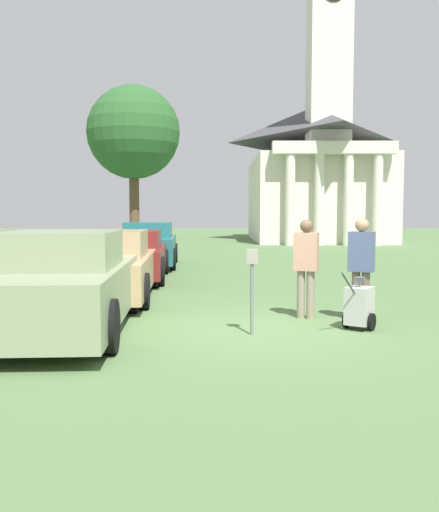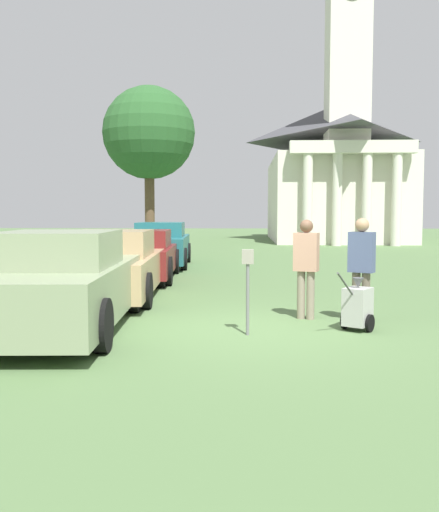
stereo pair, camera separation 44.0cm
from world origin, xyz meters
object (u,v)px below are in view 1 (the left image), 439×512
object	(u,v)px
parked_car_teal	(149,246)
parking_meter	(252,275)
parked_car_sage	(63,285)
person_supervisor	(361,262)
equipment_cart	(359,305)
parked_car_maroon	(131,256)
parked_car_tan	(107,267)
church	(315,157)
person_worker	(306,262)

from	to	relation	value
parked_car_teal	parking_meter	bearing A→B (deg)	-78.37
parked_car_sage	person_supervisor	bearing A→B (deg)	6.24
parked_car_teal	equipment_cart	distance (m)	11.81
parked_car_maroon	equipment_cart	size ratio (longest dim) A/B	4.78
parked_car_tan	church	world-z (taller)	church
parked_car_sage	person_worker	bearing A→B (deg)	12.37
parked_car_tan	person_worker	size ratio (longest dim) A/B	2.96
parked_car_teal	parked_car_sage	bearing A→B (deg)	-93.16
parked_car_sage	church	size ratio (longest dim) A/B	0.20
parked_car_maroon	parked_car_teal	size ratio (longest dim) A/B	0.98
parked_car_sage	equipment_cart	xyz separation A→B (m)	(4.71, 0.15, -0.35)
church	parking_meter	bearing A→B (deg)	-101.13
person_worker	person_supervisor	size ratio (longest dim) A/B	0.98
equipment_cart	parked_car_maroon	bearing A→B (deg)	158.88
parked_car_maroon	equipment_cart	bearing A→B (deg)	-58.53
parking_meter	parked_car_tan	bearing A→B (deg)	128.00
parked_car_teal	equipment_cart	xyz separation A→B (m)	(4.71, -10.82, -0.34)
parked_car_teal	parking_meter	size ratio (longest dim) A/B	3.68
parking_meter	person_worker	world-z (taller)	person_worker
parked_car_tan	parking_meter	size ratio (longest dim) A/B	3.95
parked_car_tan	equipment_cart	xyz separation A→B (m)	(4.71, -3.38, -0.31)
parked_car_sage	parked_car_teal	bearing A→B (deg)	86.84
parked_car_teal	church	bearing A→B (deg)	61.92
parked_car_maroon	person_worker	world-z (taller)	person_worker
parked_car_tan	church	bearing A→B (deg)	68.29
person_worker	equipment_cart	xyz separation A→B (m)	(0.72, -0.97, -0.62)
parked_car_sage	person_supervisor	distance (m)	4.97
parked_car_tan	equipment_cart	world-z (taller)	parked_car_tan
equipment_cart	parked_car_sage	bearing A→B (deg)	-143.99
parked_car_teal	parked_car_maroon	bearing A→B (deg)	-93.16
person_supervisor	equipment_cart	bearing A→B (deg)	103.47
parked_car_sage	person_supervisor	world-z (taller)	person_supervisor
parked_car_maroon	church	xyz separation A→B (m)	(8.98, 23.33, 4.98)
parking_meter	church	world-z (taller)	church
parked_car_tan	parked_car_maroon	size ratio (longest dim) A/B	1.09
parked_car_sage	church	bearing A→B (deg)	70.33
equipment_cart	church	xyz separation A→B (m)	(4.27, 30.15, 5.26)
person_worker	parked_car_teal	bearing A→B (deg)	-47.62
parked_car_sage	parked_car_teal	xyz separation A→B (m)	(-0.00, 10.96, -0.01)
parked_car_tan	equipment_cart	distance (m)	5.81
parked_car_sage	parking_meter	xyz separation A→B (m)	(2.97, -0.27, 0.18)
parked_car_tan	parking_meter	distance (m)	4.82
parked_car_teal	church	xyz separation A→B (m)	(8.98, 19.33, 4.92)
parked_car_tan	church	xyz separation A→B (m)	(8.98, 26.76, 4.95)
parked_car_maroon	parked_car_teal	distance (m)	4.00
parking_meter	person_worker	size ratio (longest dim) A/B	0.75
parked_car_teal	equipment_cart	world-z (taller)	parked_car_teal
parked_car_sage	parked_car_teal	world-z (taller)	parked_car_sage
parked_car_tan	person_supervisor	size ratio (longest dim) A/B	2.91
parked_car_tan	parked_car_teal	bearing A→B (deg)	86.84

